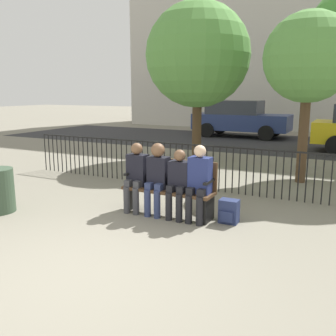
{
  "coord_description": "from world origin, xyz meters",
  "views": [
    {
      "loc": [
        2.7,
        -2.94,
        2.03
      ],
      "look_at": [
        0.0,
        2.37,
        0.8
      ],
      "focal_mm": 40.0,
      "sensor_mm": 36.0,
      "label": 1
    }
  ],
  "objects_px": {
    "seated_person_0": "(136,174)",
    "tree_1": "(198,55)",
    "backpack": "(229,212)",
    "tree_2": "(309,58)",
    "parked_car_1": "(240,118)",
    "park_bench": "(170,186)",
    "seated_person_3": "(199,180)",
    "seated_person_2": "(179,181)",
    "seated_person_1": "(157,175)"
  },
  "relations": [
    {
      "from": "tree_1",
      "to": "parked_car_1",
      "type": "height_order",
      "value": "tree_1"
    },
    {
      "from": "park_bench",
      "to": "seated_person_0",
      "type": "bearing_deg",
      "value": -167.49
    },
    {
      "from": "seated_person_1",
      "to": "backpack",
      "type": "distance_m",
      "value": 1.3
    },
    {
      "from": "backpack",
      "to": "seated_person_1",
      "type": "bearing_deg",
      "value": -173.34
    },
    {
      "from": "tree_1",
      "to": "tree_2",
      "type": "bearing_deg",
      "value": -26.14
    },
    {
      "from": "seated_person_3",
      "to": "parked_car_1",
      "type": "xyz_separation_m",
      "value": [
        -2.64,
        11.19,
        0.17
      ]
    },
    {
      "from": "seated_person_3",
      "to": "backpack",
      "type": "xyz_separation_m",
      "value": [
        0.46,
        0.14,
        -0.49
      ]
    },
    {
      "from": "park_bench",
      "to": "seated_person_0",
      "type": "xyz_separation_m",
      "value": [
        -0.58,
        -0.13,
        0.17
      ]
    },
    {
      "from": "park_bench",
      "to": "tree_2",
      "type": "distance_m",
      "value": 4.33
    },
    {
      "from": "park_bench",
      "to": "seated_person_2",
      "type": "height_order",
      "value": "seated_person_2"
    },
    {
      "from": "park_bench",
      "to": "tree_2",
      "type": "relative_size",
      "value": 0.42
    },
    {
      "from": "tree_1",
      "to": "seated_person_2",
      "type": "bearing_deg",
      "value": -70.36
    },
    {
      "from": "seated_person_2",
      "to": "parked_car_1",
      "type": "xyz_separation_m",
      "value": [
        -2.3,
        11.2,
        0.22
      ]
    },
    {
      "from": "seated_person_2",
      "to": "parked_car_1",
      "type": "height_order",
      "value": "parked_car_1"
    },
    {
      "from": "seated_person_0",
      "to": "seated_person_2",
      "type": "bearing_deg",
      "value": -0.26
    },
    {
      "from": "seated_person_1",
      "to": "parked_car_1",
      "type": "relative_size",
      "value": 0.29
    },
    {
      "from": "backpack",
      "to": "parked_car_1",
      "type": "xyz_separation_m",
      "value": [
        -3.1,
        11.05,
        0.66
      ]
    },
    {
      "from": "seated_person_0",
      "to": "seated_person_3",
      "type": "relative_size",
      "value": 0.97
    },
    {
      "from": "seated_person_1",
      "to": "seated_person_3",
      "type": "relative_size",
      "value": 0.99
    },
    {
      "from": "park_bench",
      "to": "seated_person_2",
      "type": "distance_m",
      "value": 0.29
    },
    {
      "from": "seated_person_0",
      "to": "tree_1",
      "type": "xyz_separation_m",
      "value": [
        -1.01,
        5.04,
        2.37
      ]
    },
    {
      "from": "seated_person_0",
      "to": "parked_car_1",
      "type": "height_order",
      "value": "parked_car_1"
    },
    {
      "from": "seated_person_3",
      "to": "tree_2",
      "type": "bearing_deg",
      "value": 72.9
    },
    {
      "from": "parked_car_1",
      "to": "tree_1",
      "type": "bearing_deg",
      "value": -85.4
    },
    {
      "from": "park_bench",
      "to": "seated_person_1",
      "type": "distance_m",
      "value": 0.29
    },
    {
      "from": "tree_1",
      "to": "tree_2",
      "type": "xyz_separation_m",
      "value": [
        3.21,
        -1.58,
        -0.32
      ]
    },
    {
      "from": "seated_person_0",
      "to": "parked_car_1",
      "type": "xyz_separation_m",
      "value": [
        -1.5,
        11.19,
        0.19
      ]
    },
    {
      "from": "backpack",
      "to": "tree_1",
      "type": "distance_m",
      "value": 6.24
    },
    {
      "from": "seated_person_2",
      "to": "tree_2",
      "type": "xyz_separation_m",
      "value": [
        1.41,
        3.47,
        2.09
      ]
    },
    {
      "from": "seated_person_0",
      "to": "backpack",
      "type": "xyz_separation_m",
      "value": [
        1.6,
        0.14,
        -0.47
      ]
    },
    {
      "from": "backpack",
      "to": "tree_2",
      "type": "bearing_deg",
      "value": 79.64
    },
    {
      "from": "park_bench",
      "to": "parked_car_1",
      "type": "xyz_separation_m",
      "value": [
        -2.08,
        11.07,
        0.35
      ]
    },
    {
      "from": "backpack",
      "to": "tree_2",
      "type": "distance_m",
      "value": 4.22
    },
    {
      "from": "backpack",
      "to": "parked_car_1",
      "type": "relative_size",
      "value": 0.09
    },
    {
      "from": "park_bench",
      "to": "backpack",
      "type": "relative_size",
      "value": 4.14
    },
    {
      "from": "tree_2",
      "to": "parked_car_1",
      "type": "bearing_deg",
      "value": 115.64
    },
    {
      "from": "seated_person_2",
      "to": "seated_person_3",
      "type": "distance_m",
      "value": 0.35
    },
    {
      "from": "seated_person_0",
      "to": "seated_person_3",
      "type": "xyz_separation_m",
      "value": [
        1.14,
        0.0,
        0.02
      ]
    },
    {
      "from": "seated_person_0",
      "to": "seated_person_2",
      "type": "height_order",
      "value": "seated_person_0"
    },
    {
      "from": "park_bench",
      "to": "tree_2",
      "type": "xyz_separation_m",
      "value": [
        1.63,
        3.34,
        2.22
      ]
    },
    {
      "from": "parked_car_1",
      "to": "backpack",
      "type": "bearing_deg",
      "value": -74.34
    },
    {
      "from": "seated_person_2",
      "to": "backpack",
      "type": "height_order",
      "value": "seated_person_2"
    },
    {
      "from": "backpack",
      "to": "tree_1",
      "type": "height_order",
      "value": "tree_1"
    },
    {
      "from": "parked_car_1",
      "to": "tree_2",
      "type": "bearing_deg",
      "value": -64.36
    },
    {
      "from": "tree_1",
      "to": "parked_car_1",
      "type": "bearing_deg",
      "value": 94.6
    },
    {
      "from": "seated_person_2",
      "to": "tree_2",
      "type": "bearing_deg",
      "value": 67.88
    },
    {
      "from": "seated_person_0",
      "to": "seated_person_2",
      "type": "xyz_separation_m",
      "value": [
        0.8,
        -0.0,
        -0.03
      ]
    },
    {
      "from": "seated_person_2",
      "to": "tree_1",
      "type": "bearing_deg",
      "value": 109.64
    },
    {
      "from": "park_bench",
      "to": "seated_person_3",
      "type": "bearing_deg",
      "value": -12.62
    },
    {
      "from": "tree_1",
      "to": "parked_car_1",
      "type": "xyz_separation_m",
      "value": [
        -0.49,
        6.15,
        -2.19
      ]
    }
  ]
}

